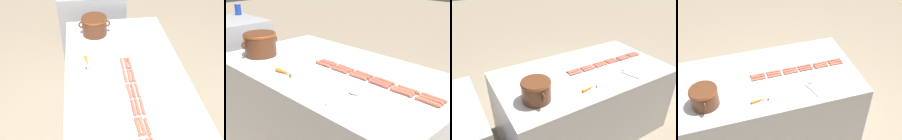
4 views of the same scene
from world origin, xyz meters
The scene contains 23 objects.
ground_plane centered at (0.00, 0.00, 0.00)m, with size 20.00×20.00×0.00m, color gray.
griddle_counter centered at (0.00, 0.00, 0.42)m, with size 1.06×1.93×0.85m.
hot_dog_0 centered at (-0.02, -0.79, 0.86)m, with size 0.03×0.16×0.02m.
hot_dog_1 centered at (-0.02, -0.60, 0.86)m, with size 0.03×0.16×0.02m.
hot_dog_2 centered at (-0.01, -0.43, 0.86)m, with size 0.03×0.16×0.02m.
hot_dog_3 centered at (-0.01, -0.25, 0.86)m, with size 0.03×0.16×0.02m.
hot_dog_4 centered at (-0.02, -0.06, 0.86)m, with size 0.03×0.16×0.02m.
hot_dog_5 centered at (-0.02, 0.11, 0.86)m, with size 0.02×0.16×0.02m.
hot_dog_6 centered at (0.02, -0.78, 0.86)m, with size 0.03×0.16×0.02m.
hot_dog_7 centered at (0.02, -0.60, 0.86)m, with size 0.03×0.16×0.02m.
hot_dog_8 centered at (0.02, -0.42, 0.86)m, with size 0.03×0.16×0.02m.
hot_dog_9 centered at (0.02, -0.25, 0.86)m, with size 0.02×0.16×0.02m.
hot_dog_10 centered at (0.02, -0.07, 0.86)m, with size 0.03×0.16×0.02m.
hot_dog_11 centered at (0.02, 0.11, 0.86)m, with size 0.03×0.16×0.02m.
hot_dog_12 centered at (0.06, -0.78, 0.86)m, with size 0.03×0.16×0.02m.
hot_dog_13 centered at (0.05, -0.61, 0.86)m, with size 0.03×0.16×0.02m.
hot_dog_14 centered at (0.06, -0.42, 0.86)m, with size 0.03×0.16×0.02m.
hot_dog_15 centered at (0.06, -0.25, 0.86)m, with size 0.03×0.16×0.02m.
hot_dog_16 centered at (0.05, -0.06, 0.86)m, with size 0.03×0.16×0.02m.
hot_dog_17 centered at (0.05, 0.11, 0.86)m, with size 0.03×0.16×0.02m.
bean_pot centered at (-0.22, 0.67, 0.96)m, with size 0.34×0.27×0.20m.
serving_spoon centered at (-0.26, -0.39, 0.85)m, with size 0.27×0.12×0.02m.
carrot centered at (-0.33, 0.17, 0.86)m, with size 0.06×0.18×0.03m.
Camera 3 is at (-1.69, 1.26, 2.00)m, focal length 34.32 mm.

